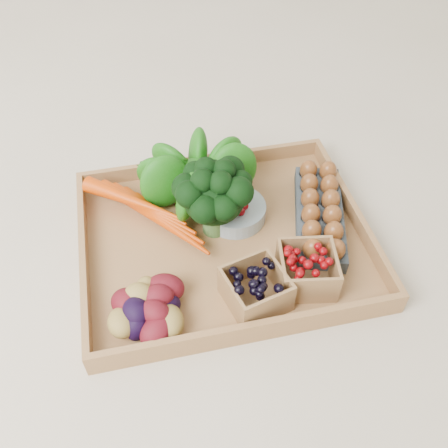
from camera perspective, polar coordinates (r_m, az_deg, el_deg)
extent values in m
plane|color=beige|center=(1.00, 0.00, -2.35)|extent=(4.00, 4.00, 0.00)
cube|color=#A07243|center=(0.99, 0.00, -2.07)|extent=(0.55, 0.45, 0.01)
sphere|color=#124B0B|center=(1.02, -3.03, 6.21)|extent=(0.15, 0.15, 0.15)
cylinder|color=#8C9EA5|center=(1.01, 1.25, 1.45)|extent=(0.13, 0.13, 0.03)
cube|color=#394249|center=(1.02, 10.80, 0.88)|extent=(0.17, 0.28, 0.03)
cube|color=black|center=(0.87, 3.63, -7.40)|extent=(0.12, 0.12, 0.07)
cube|color=#650407|center=(0.91, 9.47, -5.14)|extent=(0.12, 0.12, 0.07)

